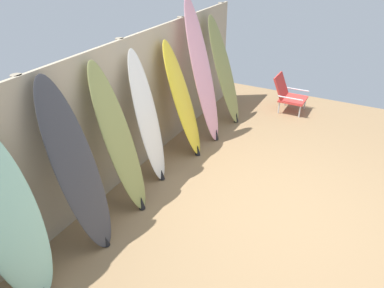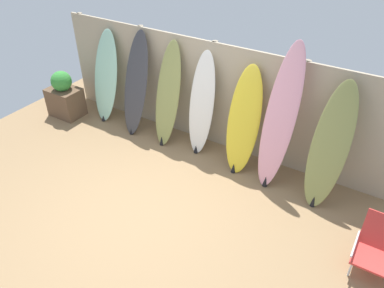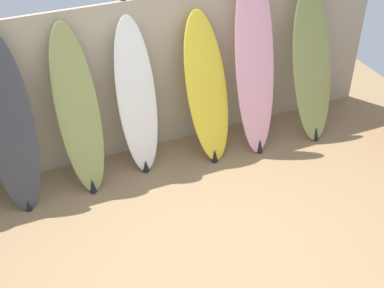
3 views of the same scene
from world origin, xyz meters
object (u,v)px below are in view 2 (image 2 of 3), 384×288
(surfboard_white_3, at_px, (202,105))
(planter_box, at_px, (65,97))
(surfboard_yellow_4, at_px, (244,122))
(surfboard_pink_5, at_px, (280,119))
(surfboard_charcoal_1, at_px, (136,85))
(surfboard_seafoam_0, at_px, (106,77))
(surfboard_olive_2, at_px, (168,96))
(surfboard_olive_6, at_px, (330,148))
(beach_chair, at_px, (379,247))

(surfboard_white_3, distance_m, planter_box, 2.89)
(surfboard_yellow_4, height_order, surfboard_pink_5, surfboard_pink_5)
(surfboard_charcoal_1, height_order, surfboard_yellow_4, surfboard_charcoal_1)
(surfboard_seafoam_0, relative_size, surfboard_olive_2, 0.96)
(surfboard_seafoam_0, xyz_separation_m, surfboard_pink_5, (3.39, -0.09, 0.21))
(surfboard_seafoam_0, xyz_separation_m, planter_box, (-0.77, -0.39, -0.44))
(surfboard_yellow_4, relative_size, surfboard_pink_5, 0.78)
(surfboard_pink_5, distance_m, planter_box, 4.23)
(surfboard_seafoam_0, relative_size, surfboard_yellow_4, 1.02)
(surfboard_olive_6, bearing_deg, beach_chair, -44.06)
(surfboard_charcoal_1, relative_size, beach_chair, 2.79)
(surfboard_charcoal_1, relative_size, surfboard_olive_2, 1.03)
(surfboard_olive_2, bearing_deg, surfboard_yellow_4, -0.75)
(surfboard_pink_5, relative_size, beach_chair, 3.30)
(surfboard_olive_6, relative_size, planter_box, 1.93)
(surfboard_charcoal_1, distance_m, beach_chair, 4.42)
(surfboard_seafoam_0, distance_m, surfboard_olive_6, 4.13)
(beach_chair, distance_m, planter_box, 5.84)
(surfboard_olive_2, xyz_separation_m, surfboard_olive_6, (2.70, -0.08, -0.00))
(surfboard_seafoam_0, distance_m, surfboard_white_3, 2.06)
(surfboard_olive_2, bearing_deg, beach_chair, -14.91)
(surfboard_charcoal_1, relative_size, planter_box, 1.98)
(surfboard_charcoal_1, height_order, surfboard_white_3, surfboard_charcoal_1)
(surfboard_seafoam_0, bearing_deg, surfboard_olive_6, -1.74)
(surfboard_charcoal_1, distance_m, planter_box, 1.64)
(surfboard_olive_2, xyz_separation_m, surfboard_pink_5, (1.96, -0.05, 0.19))
(surfboard_seafoam_0, xyz_separation_m, beach_chair, (5.04, -1.00, -0.51))
(surfboard_white_3, bearing_deg, planter_box, -172.04)
(surfboard_charcoal_1, xyz_separation_m, surfboard_olive_2, (0.67, 0.01, -0.03))
(surfboard_yellow_4, xyz_separation_m, surfboard_pink_5, (0.56, -0.03, 0.23))
(surfboard_yellow_4, distance_m, surfboard_pink_5, 0.60)
(surfboard_charcoal_1, xyz_separation_m, beach_chair, (4.28, -0.95, -0.56))
(surfboard_seafoam_0, distance_m, beach_chair, 5.16)
(surfboard_pink_5, relative_size, surfboard_olive_6, 1.21)
(surfboard_charcoal_1, height_order, planter_box, surfboard_charcoal_1)
(surfboard_olive_6, bearing_deg, surfboard_charcoal_1, 178.73)
(surfboard_olive_6, bearing_deg, surfboard_olive_2, 178.22)
(surfboard_pink_5, distance_m, beach_chair, 2.02)
(surfboard_charcoal_1, distance_m, surfboard_white_3, 1.30)
(surfboard_white_3, distance_m, beach_chair, 3.19)
(beach_chair, xyz_separation_m, planter_box, (-5.81, 0.61, 0.07))
(planter_box, bearing_deg, surfboard_yellow_4, 5.27)
(surfboard_charcoal_1, relative_size, surfboard_olive_6, 1.03)
(surfboard_white_3, relative_size, planter_box, 1.89)
(surfboard_olive_2, height_order, surfboard_yellow_4, surfboard_olive_2)
(surfboard_pink_5, distance_m, surfboard_olive_6, 0.77)
(surfboard_seafoam_0, distance_m, surfboard_olive_2, 1.43)
(surfboard_seafoam_0, xyz_separation_m, surfboard_olive_6, (4.13, -0.13, 0.02))
(surfboard_yellow_4, bearing_deg, surfboard_charcoal_1, 179.75)
(surfboard_yellow_4, xyz_separation_m, surfboard_olive_6, (1.30, -0.07, 0.04))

